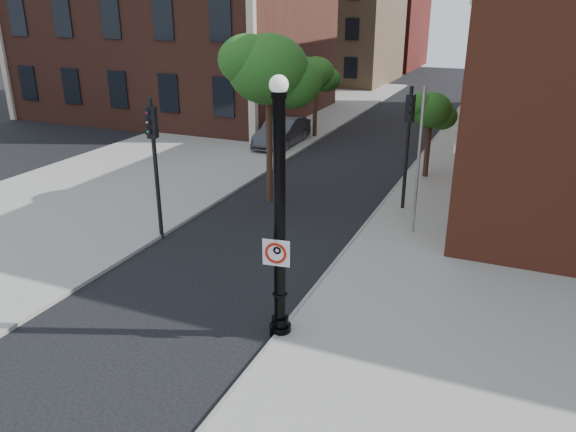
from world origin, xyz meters
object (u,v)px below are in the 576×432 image
at_px(no_parking_sign, 276,253).
at_px(traffic_signal_left, 154,146).
at_px(lamppost, 280,226).
at_px(traffic_signal_right, 408,129).
at_px(parked_car, 282,132).

xyz_separation_m(no_parking_sign, traffic_signal_left, (-6.07, 3.97, 0.94)).
xyz_separation_m(lamppost, no_parking_sign, (-0.02, -0.16, -0.60)).
height_order(traffic_signal_left, traffic_signal_right, traffic_signal_left).
bearing_deg(traffic_signal_right, no_parking_sign, -92.35).
relative_size(lamppost, traffic_signal_right, 1.30).
distance_m(lamppost, parked_car, 18.74).
bearing_deg(parked_car, traffic_signal_right, -43.56).
bearing_deg(traffic_signal_right, lamppost, -92.32).
distance_m(no_parking_sign, traffic_signal_left, 7.31).
height_order(lamppost, parked_car, lamppost).
bearing_deg(no_parking_sign, traffic_signal_left, 139.26).
distance_m(lamppost, traffic_signal_left, 7.19).
height_order(lamppost, no_parking_sign, lamppost).
bearing_deg(no_parking_sign, traffic_signal_right, 77.47).
xyz_separation_m(lamppost, traffic_signal_left, (-6.09, 3.81, 0.34)).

